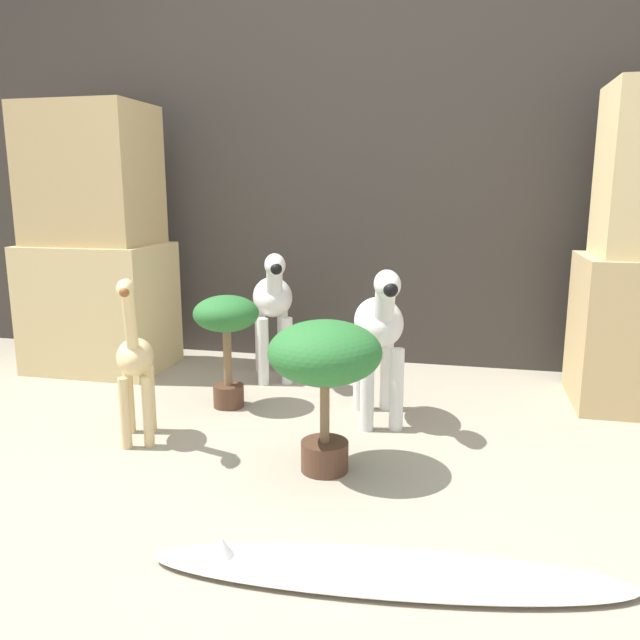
{
  "coord_description": "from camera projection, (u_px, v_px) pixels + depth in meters",
  "views": [
    {
      "loc": [
        0.51,
        -1.68,
        0.94
      ],
      "look_at": [
        -0.11,
        1.03,
        0.36
      ],
      "focal_mm": 35.0,
      "sensor_mm": 36.0,
      "label": 1
    }
  ],
  "objects": [
    {
      "name": "zebra_left",
      "position": [
        273.0,
        303.0,
        3.1
      ],
      "size": [
        0.31,
        0.48,
        0.65
      ],
      "color": "silver",
      "rests_on": "ground_plane"
    },
    {
      "name": "rock_pillar_left",
      "position": [
        96.0,
        249.0,
        3.25
      ],
      "size": [
        0.69,
        0.5,
        1.36
      ],
      "color": "#DBC184",
      "rests_on": "ground_plane"
    },
    {
      "name": "surfboard",
      "position": [
        383.0,
        571.0,
        1.54
      ],
      "size": [
        1.21,
        0.34,
        0.08
      ],
      "color": "silver",
      "rests_on": "ground_plane"
    },
    {
      "name": "ground_plane",
      "position": [
        281.0,
        504.0,
        1.91
      ],
      "size": [
        14.0,
        14.0,
        0.0
      ],
      "primitive_type": "plane",
      "color": "#9E937F"
    },
    {
      "name": "potted_palm_back",
      "position": [
        226.0,
        325.0,
        2.69
      ],
      "size": [
        0.28,
        0.28,
        0.5
      ],
      "color": "#513323",
      "rests_on": "ground_plane"
    },
    {
      "name": "giraffe_figurine",
      "position": [
        135.0,
        361.0,
        2.32
      ],
      "size": [
        0.24,
        0.36,
        0.65
      ],
      "color": "#E0C184",
      "rests_on": "ground_plane"
    },
    {
      "name": "zebra_right",
      "position": [
        379.0,
        330.0,
        2.51
      ],
      "size": [
        0.28,
        0.48,
        0.65
      ],
      "color": "silver",
      "rests_on": "ground_plane"
    },
    {
      "name": "wall_back",
      "position": [
        370.0,
        160.0,
        3.33
      ],
      "size": [
        6.4,
        0.08,
        2.2
      ],
      "color": "#38332D",
      "rests_on": "ground_plane"
    },
    {
      "name": "potted_palm_front",
      "position": [
        325.0,
        361.0,
        2.06
      ],
      "size": [
        0.38,
        0.38,
        0.52
      ],
      "color": "#513323",
      "rests_on": "ground_plane"
    }
  ]
}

